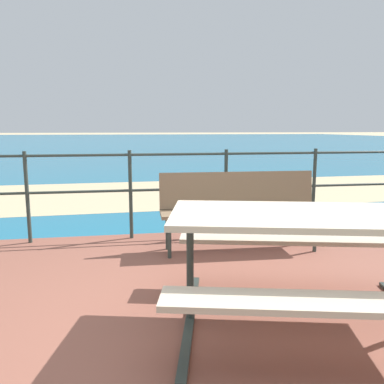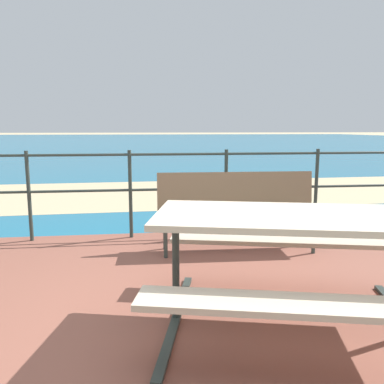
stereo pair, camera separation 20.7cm
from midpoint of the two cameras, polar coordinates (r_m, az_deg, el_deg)
The scene contains 7 objects.
ground_plane at distance 2.68m, azimuth 5.40°, elevation -21.85°, with size 240.00×240.00×0.00m, color tan.
patio_paving at distance 2.67m, azimuth 5.41°, elevation -21.30°, with size 6.40×5.20×0.06m, color brown.
sea_water at distance 42.27m, azimuth -6.29°, elevation 7.45°, with size 90.00×90.00×0.01m, color #196B8E.
beach_strip at distance 8.37m, azimuth -3.35°, elevation -0.15°, with size 54.00×3.68×0.01m, color tan.
picnic_table at distance 2.67m, azimuth 17.37°, elevation -6.99°, with size 2.12×1.82×0.78m.
park_bench at distance 4.28m, azimuth 8.05°, elevation -1.66°, with size 1.76×0.47×0.85m.
railing_fence at distance 4.74m, azimuth -0.71°, elevation 1.36°, with size 5.94×0.04×1.07m.
Camera 2 is at (-0.41, -2.25, 1.39)m, focal length 36.22 mm.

